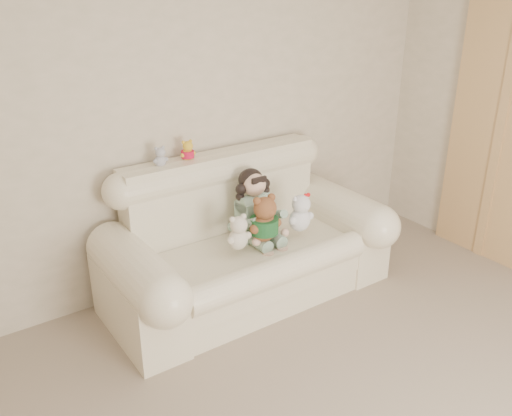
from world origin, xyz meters
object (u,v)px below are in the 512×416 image
Objects in this scene: brown_teddy at (264,214)px; seated_child at (254,204)px; sofa at (248,233)px; cream_teddy at (238,229)px; white_cat at (300,209)px.

seated_child is at bearing 68.45° from brown_teddy.
brown_teddy is (0.05, -0.13, 0.19)m from sofa.
cream_teddy is at bearing -149.69° from seated_child.
seated_child is 0.22m from brown_teddy.
sofa reaches higher than white_cat.
brown_teddy is at bearing -8.01° from cream_teddy.
sofa is 7.07× the size of cream_teddy.
sofa is at bearing 156.16° from white_cat.
seated_child reaches higher than white_cat.
sofa reaches higher than cream_teddy.
cream_teddy is (-0.17, -0.14, 0.13)m from sofa.
sofa is at bearing -149.98° from seated_child.
sofa reaches higher than seated_child.
brown_teddy is 1.36× the size of cream_teddy.
brown_teddy is 0.23m from cream_teddy.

